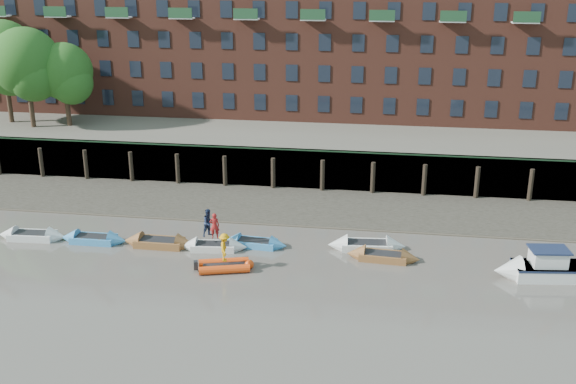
% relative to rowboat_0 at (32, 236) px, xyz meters
% --- Properties ---
extents(ground, '(220.00, 220.00, 0.00)m').
position_rel_rowboat_0_xyz_m(ground, '(16.09, -9.08, -0.24)').
color(ground, '#5E5750').
rests_on(ground, ground).
extents(foreshore, '(110.00, 8.00, 0.50)m').
position_rel_rowboat_0_xyz_m(foreshore, '(16.09, 8.92, -0.24)').
color(foreshore, '#3D382F').
rests_on(foreshore, ground).
extents(mud_band, '(110.00, 1.60, 0.10)m').
position_rel_rowboat_0_xyz_m(mud_band, '(16.09, 5.52, -0.24)').
color(mud_band, '#4C4336').
rests_on(mud_band, ground).
extents(river_wall, '(110.00, 1.23, 3.30)m').
position_rel_rowboat_0_xyz_m(river_wall, '(16.09, 13.30, 1.36)').
color(river_wall, '#2D2A26').
rests_on(river_wall, ground).
extents(bank_terrace, '(110.00, 28.00, 3.20)m').
position_rel_rowboat_0_xyz_m(bank_terrace, '(16.09, 26.92, 1.36)').
color(bank_terrace, '#5E594D').
rests_on(bank_terrace, ground).
extents(apartment_terrace, '(80.60, 15.56, 20.98)m').
position_rel_rowboat_0_xyz_m(apartment_terrace, '(16.09, 27.91, 12.59)').
color(apartment_terrace, brown).
rests_on(apartment_terrace, bank_terrace).
extents(tree_cluster, '(11.76, 7.74, 9.40)m').
position_rel_rowboat_0_xyz_m(tree_cluster, '(-9.53, 18.27, 8.77)').
color(tree_cluster, '#3A281C').
rests_on(tree_cluster, bank_terrace).
extents(rowboat_0, '(4.71, 1.60, 1.35)m').
position_rel_rowboat_0_xyz_m(rowboat_0, '(0.00, 0.00, 0.00)').
color(rowboat_0, silver).
rests_on(rowboat_0, ground).
extents(rowboat_1, '(4.49, 1.34, 1.30)m').
position_rel_rowboat_0_xyz_m(rowboat_1, '(4.27, 0.09, -0.01)').
color(rowboat_1, '#3A87C2').
rests_on(rowboat_1, ground).
extents(rowboat_2, '(4.85, 1.43, 1.41)m').
position_rel_rowboat_0_xyz_m(rowboat_2, '(8.77, 0.14, 0.01)').
color(rowboat_2, brown).
rests_on(rowboat_2, ground).
extents(rowboat_3, '(4.44, 1.70, 1.26)m').
position_rel_rowboat_0_xyz_m(rowboat_3, '(12.38, 0.13, -0.02)').
color(rowboat_3, silver).
rests_on(rowboat_3, ground).
extents(rowboat_4, '(4.33, 1.58, 1.23)m').
position_rel_rowboat_0_xyz_m(rowboat_4, '(14.91, 1.08, -0.02)').
color(rowboat_4, '#3A87C2').
rests_on(rowboat_4, ground).
extents(rowboat_5, '(5.10, 1.87, 1.45)m').
position_rel_rowboat_0_xyz_m(rowboat_5, '(22.10, 1.68, 0.02)').
color(rowboat_5, silver).
rests_on(rowboat_5, ground).
extents(rowboat_6, '(4.60, 1.63, 1.31)m').
position_rel_rowboat_0_xyz_m(rowboat_6, '(23.17, 0.21, -0.01)').
color(rowboat_6, brown).
rests_on(rowboat_6, ground).
extents(rib_tender, '(3.41, 2.33, 0.57)m').
position_rel_rowboat_0_xyz_m(rib_tender, '(13.89, -2.59, 0.01)').
color(rib_tender, '#E7440F').
rests_on(rib_tender, ground).
extents(motor_launch, '(5.89, 2.55, 2.35)m').
position_rel_rowboat_0_xyz_m(motor_launch, '(32.09, -0.91, 0.36)').
color(motor_launch, silver).
rests_on(motor_launch, ground).
extents(person_rower_a, '(0.69, 0.52, 1.70)m').
position_rel_rowboat_0_xyz_m(person_rower_a, '(12.52, 0.05, 1.46)').
color(person_rower_a, maroon).
rests_on(person_rower_a, rowboat_3).
extents(person_rower_b, '(1.10, 1.11, 1.81)m').
position_rel_rowboat_0_xyz_m(person_rower_b, '(12.07, 0.36, 1.52)').
color(person_rower_b, '#19233F').
rests_on(person_rower_b, rowboat_3).
extents(person_rib_crew, '(0.88, 1.24, 1.74)m').
position_rel_rowboat_0_xyz_m(person_rib_crew, '(13.80, -2.53, 1.17)').
color(person_rib_crew, orange).
rests_on(person_rib_crew, rib_tender).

